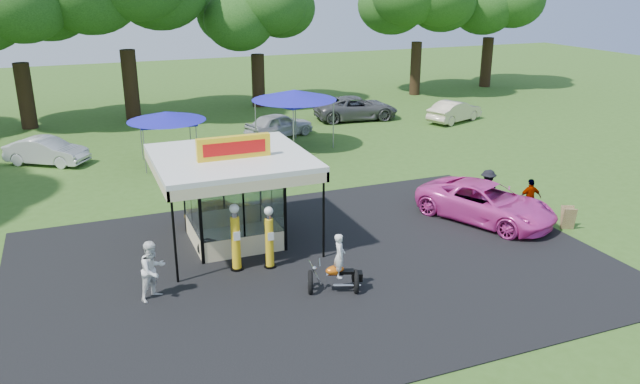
{
  "coord_description": "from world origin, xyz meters",
  "views": [
    {
      "loc": [
        -7.06,
        -16.08,
        9.41
      ],
      "look_at": [
        1.04,
        4.0,
        1.9
      ],
      "focal_mm": 35.0,
      "sensor_mm": 36.0,
      "label": 1
    }
  ],
  "objects_px": {
    "tent_east": "(294,95)",
    "pink_sedan": "(486,203)",
    "spectator_west": "(153,270)",
    "bg_car_c": "(279,125)",
    "gas_pump_right": "(269,239)",
    "bg_car_d": "(356,108)",
    "gas_pump_left": "(236,239)",
    "gas_station_kiosk": "(233,197)",
    "kiosk_car": "(220,210)",
    "spectator_east_a": "(487,190)",
    "motorcycle": "(337,269)",
    "a_frame_sign": "(568,218)",
    "bg_car_a": "(47,151)",
    "tent_west": "(166,117)",
    "bg_car_e": "(455,111)",
    "spectator_east_b": "(530,198)"
  },
  "relations": [
    {
      "from": "motorcycle",
      "to": "spectator_west",
      "type": "bearing_deg",
      "value": -177.29
    },
    {
      "from": "bg_car_a",
      "to": "spectator_west",
      "type": "bearing_deg",
      "value": -135.82
    },
    {
      "from": "gas_pump_left",
      "to": "gas_pump_right",
      "type": "distance_m",
      "value": 1.12
    },
    {
      "from": "gas_station_kiosk",
      "to": "bg_car_e",
      "type": "distance_m",
      "value": 23.87
    },
    {
      "from": "motorcycle",
      "to": "bg_car_c",
      "type": "relative_size",
      "value": 0.46
    },
    {
      "from": "gas_pump_right",
      "to": "bg_car_d",
      "type": "height_order",
      "value": "gas_pump_right"
    },
    {
      "from": "tent_east",
      "to": "pink_sedan",
      "type": "bearing_deg",
      "value": -76.36
    },
    {
      "from": "bg_car_a",
      "to": "motorcycle",
      "type": "bearing_deg",
      "value": -121.81
    },
    {
      "from": "kiosk_car",
      "to": "pink_sedan",
      "type": "xyz_separation_m",
      "value": [
        9.98,
        -3.92,
        0.3
      ]
    },
    {
      "from": "a_frame_sign",
      "to": "kiosk_car",
      "type": "xyz_separation_m",
      "value": [
        -12.44,
        5.87,
        0.02
      ]
    },
    {
      "from": "gas_pump_right",
      "to": "kiosk_car",
      "type": "xyz_separation_m",
      "value": [
        -0.56,
        4.81,
        -0.59
      ]
    },
    {
      "from": "a_frame_sign",
      "to": "spectator_east_b",
      "type": "height_order",
      "value": "spectator_east_b"
    },
    {
      "from": "bg_car_c",
      "to": "tent_west",
      "type": "distance_m",
      "value": 8.25
    },
    {
      "from": "tent_east",
      "to": "a_frame_sign",
      "type": "bearing_deg",
      "value": -69.67
    },
    {
      "from": "gas_station_kiosk",
      "to": "tent_west",
      "type": "distance_m",
      "value": 11.29
    },
    {
      "from": "gas_station_kiosk",
      "to": "kiosk_car",
      "type": "height_order",
      "value": "gas_station_kiosk"
    },
    {
      "from": "gas_pump_left",
      "to": "bg_car_a",
      "type": "height_order",
      "value": "gas_pump_left"
    },
    {
      "from": "motorcycle",
      "to": "kiosk_car",
      "type": "height_order",
      "value": "motorcycle"
    },
    {
      "from": "gas_pump_left",
      "to": "kiosk_car",
      "type": "relative_size",
      "value": 0.85
    },
    {
      "from": "gas_pump_right",
      "to": "kiosk_car",
      "type": "height_order",
      "value": "gas_pump_right"
    },
    {
      "from": "spectator_west",
      "to": "kiosk_car",
      "type": "bearing_deg",
      "value": 24.59
    },
    {
      "from": "tent_west",
      "to": "spectator_east_a",
      "type": "bearing_deg",
      "value": -46.23
    },
    {
      "from": "bg_car_a",
      "to": "bg_car_c",
      "type": "height_order",
      "value": "bg_car_c"
    },
    {
      "from": "a_frame_sign",
      "to": "kiosk_car",
      "type": "height_order",
      "value": "kiosk_car"
    },
    {
      "from": "spectator_west",
      "to": "bg_car_c",
      "type": "distance_m",
      "value": 20.65
    },
    {
      "from": "motorcycle",
      "to": "bg_car_e",
      "type": "distance_m",
      "value": 25.77
    },
    {
      "from": "pink_sedan",
      "to": "bg_car_e",
      "type": "height_order",
      "value": "pink_sedan"
    },
    {
      "from": "a_frame_sign",
      "to": "bg_car_a",
      "type": "relative_size",
      "value": 0.21
    },
    {
      "from": "gas_pump_right",
      "to": "gas_pump_left",
      "type": "bearing_deg",
      "value": 167.48
    },
    {
      "from": "spectator_west",
      "to": "spectator_east_a",
      "type": "bearing_deg",
      "value": -23.32
    },
    {
      "from": "motorcycle",
      "to": "bg_car_a",
      "type": "relative_size",
      "value": 0.47
    },
    {
      "from": "spectator_east_a",
      "to": "gas_pump_right",
      "type": "bearing_deg",
      "value": -5.62
    },
    {
      "from": "kiosk_car",
      "to": "bg_car_a",
      "type": "xyz_separation_m",
      "value": [
        -6.57,
        11.46,
        0.23
      ]
    },
    {
      "from": "a_frame_sign",
      "to": "spectator_west",
      "type": "xyz_separation_m",
      "value": [
        -15.81,
        0.36,
        0.49
      ]
    },
    {
      "from": "spectator_east_a",
      "to": "tent_west",
      "type": "height_order",
      "value": "tent_west"
    },
    {
      "from": "gas_pump_left",
      "to": "gas_pump_right",
      "type": "height_order",
      "value": "gas_pump_left"
    },
    {
      "from": "kiosk_car",
      "to": "spectator_east_b",
      "type": "bearing_deg",
      "value": -109.56
    },
    {
      "from": "gas_pump_left",
      "to": "spectator_east_b",
      "type": "xyz_separation_m",
      "value": [
        12.44,
        0.33,
        -0.33
      ]
    },
    {
      "from": "spectator_east_a",
      "to": "tent_east",
      "type": "height_order",
      "value": "tent_east"
    },
    {
      "from": "a_frame_sign",
      "to": "tent_west",
      "type": "relative_size",
      "value": 0.23
    },
    {
      "from": "kiosk_car",
      "to": "bg_car_c",
      "type": "distance_m",
      "value": 14.21
    },
    {
      "from": "motorcycle",
      "to": "tent_west",
      "type": "height_order",
      "value": "tent_west"
    },
    {
      "from": "motorcycle",
      "to": "a_frame_sign",
      "type": "relative_size",
      "value": 2.23
    },
    {
      "from": "gas_pump_left",
      "to": "bg_car_a",
      "type": "distance_m",
      "value": 17.13
    },
    {
      "from": "bg_car_c",
      "to": "bg_car_e",
      "type": "height_order",
      "value": "bg_car_c"
    },
    {
      "from": "motorcycle",
      "to": "bg_car_d",
      "type": "distance_m",
      "value": 25.04
    },
    {
      "from": "a_frame_sign",
      "to": "bg_car_a",
      "type": "distance_m",
      "value": 25.73
    },
    {
      "from": "a_frame_sign",
      "to": "spectator_east_a",
      "type": "xyz_separation_m",
      "value": [
        -1.63,
        3.02,
        0.42
      ]
    },
    {
      "from": "gas_pump_left",
      "to": "kiosk_car",
      "type": "bearing_deg",
      "value": 83.32
    },
    {
      "from": "kiosk_car",
      "to": "bg_car_e",
      "type": "distance_m",
      "value": 22.6
    }
  ]
}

